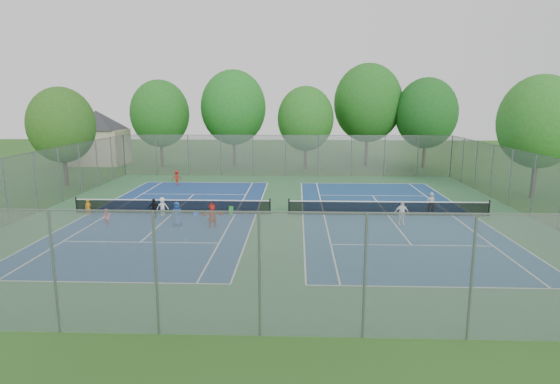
{
  "coord_description": "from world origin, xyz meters",
  "views": [
    {
      "loc": [
        1.13,
        -29.5,
        7.23
      ],
      "look_at": [
        0.0,
        1.0,
        1.3
      ],
      "focal_mm": 30.0,
      "sensor_mm": 36.0,
      "label": 1
    }
  ],
  "objects_px": {
    "net_right": "(388,209)",
    "ball_hopper": "(231,210)",
    "instructor": "(431,204)",
    "ball_crate": "(196,214)",
    "net_left": "(173,207)"
  },
  "relations": [
    {
      "from": "instructor",
      "to": "net_right",
      "type": "bearing_deg",
      "value": 1.22
    },
    {
      "from": "net_left",
      "to": "instructor",
      "type": "xyz_separation_m",
      "value": [
        16.74,
        0.17,
        0.3
      ]
    },
    {
      "from": "net_right",
      "to": "ball_crate",
      "type": "bearing_deg",
      "value": -177.29
    },
    {
      "from": "instructor",
      "to": "ball_hopper",
      "type": "bearing_deg",
      "value": -1.21
    },
    {
      "from": "net_left",
      "to": "ball_hopper",
      "type": "xyz_separation_m",
      "value": [
        3.84,
        -0.07,
        -0.18
      ]
    },
    {
      "from": "net_left",
      "to": "ball_crate",
      "type": "xyz_separation_m",
      "value": [
        1.64,
        -0.58,
        -0.31
      ]
    },
    {
      "from": "net_right",
      "to": "ball_crate",
      "type": "xyz_separation_m",
      "value": [
        -12.36,
        -0.58,
        -0.31
      ]
    },
    {
      "from": "instructor",
      "to": "ball_crate",
      "type": "bearing_deg",
      "value": 0.61
    },
    {
      "from": "net_left",
      "to": "ball_hopper",
      "type": "distance_m",
      "value": 3.85
    },
    {
      "from": "net_right",
      "to": "ball_hopper",
      "type": "relative_size",
      "value": 23.06
    },
    {
      "from": "ball_crate",
      "to": "instructor",
      "type": "xyz_separation_m",
      "value": [
        15.1,
        0.75,
        0.61
      ]
    },
    {
      "from": "net_left",
      "to": "net_right",
      "type": "height_order",
      "value": "same"
    },
    {
      "from": "net_left",
      "to": "net_right",
      "type": "xyz_separation_m",
      "value": [
        14.0,
        0.0,
        0.0
      ]
    },
    {
      "from": "net_left",
      "to": "ball_crate",
      "type": "relative_size",
      "value": 38.15
    },
    {
      "from": "ball_crate",
      "to": "ball_hopper",
      "type": "relative_size",
      "value": 0.6
    }
  ]
}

